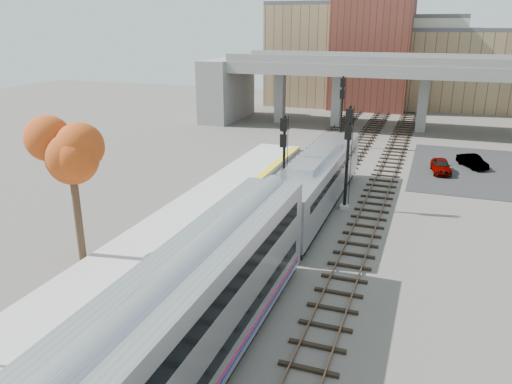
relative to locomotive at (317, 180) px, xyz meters
The scene contains 15 objects.
ground 12.60m from the locomotive, 94.63° to the right, with size 160.00×160.00×0.00m, color #47423D.
platform 15.01m from the locomotive, 123.73° to the right, with size 4.50×60.00×0.35m, color #9E9E99.
yellow_strip 14.03m from the locomotive, 117.20° to the right, with size 0.70×60.00×0.01m, color yellow.
tracks 2.21m from the locomotive, 114.91° to the left, with size 10.70×95.00×0.25m.
overpass 33.07m from the locomotive, 83.15° to the left, with size 54.00×12.00×9.50m.
buildings_far 54.50m from the locomotive, 89.72° to the left, with size 43.00×21.00×20.60m.
parking_lot 20.47m from the locomotive, 50.27° to the left, with size 14.00×18.00×0.04m, color black.
locomotive is the anchor object (origin of this frame).
coach 22.61m from the locomotive, 90.00° to the right, with size 3.03×25.00×5.00m.
signal_mast_near 2.93m from the locomotive, 143.31° to the right, with size 0.60×0.64×7.18m.
signal_mast_mid 2.71m from the locomotive, 20.84° to the left, with size 0.60×0.64×7.71m.
signal_mast_far 20.55m from the locomotive, 95.89° to the left, with size 0.60×0.64×7.83m.
tree 17.42m from the locomotive, 130.38° to the right, with size 3.60×3.60×8.77m.
car_a 15.94m from the locomotive, 56.85° to the left, with size 1.57×3.90×1.33m, color #99999E.
car_b 19.97m from the locomotive, 54.68° to the left, with size 1.28×3.67×1.21m, color #99999E.
Camera 1 is at (8.69, -22.04, 13.15)m, focal length 35.00 mm.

